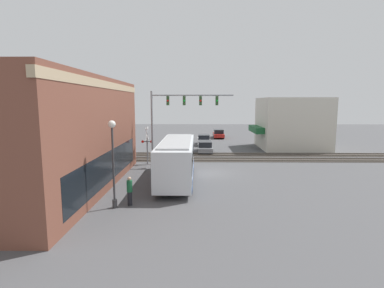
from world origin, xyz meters
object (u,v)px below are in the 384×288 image
pedestrian_by_lamp (130,191)px  parked_car_red (218,134)px  streetlamp (113,157)px  city_bus (177,158)px  parked_car_grey (205,147)px  crossing_signal (147,142)px  parked_car_white (204,140)px

pedestrian_by_lamp → parked_car_red: bearing=-12.7°
pedestrian_by_lamp → streetlamp: bearing=119.2°
city_bus → streetlamp: streetlamp is taller
parked_car_grey → pedestrian_by_lamp: size_ratio=2.75×
city_bus → crossing_signal: bearing=27.7°
crossing_signal → parked_car_grey: 9.57m
crossing_signal → parked_car_red: bearing=-21.4°
streetlamp → parked_car_white: bearing=-12.4°
streetlamp → parked_car_white: (26.90, -5.92, -2.39)m
parked_car_white → pedestrian_by_lamp: size_ratio=2.63×
crossing_signal → parked_car_white: crossing_signal is taller
city_bus → streetlamp: bearing=152.1°
city_bus → parked_car_white: size_ratio=2.23×
streetlamp → parked_car_grey: streetlamp is taller
city_bus → crossing_signal: size_ratio=2.76×
parked_car_red → parked_car_grey: bearing=169.7°
parked_car_red → pedestrian_by_lamp: pedestrian_by_lamp is taller
streetlamp → city_bus: bearing=-27.9°
crossing_signal → streetlamp: bearing=-179.3°
parked_car_white → streetlamp: bearing=167.6°
pedestrian_by_lamp → crossing_signal: bearing=4.4°
parked_car_grey → parked_car_white: size_ratio=1.04×
streetlamp → parked_car_red: (35.53, -8.72, -2.40)m
streetlamp → parked_car_white: 27.65m
crossing_signal → parked_car_grey: (7.22, -6.07, -1.62)m
crossing_signal → streetlamp: size_ratio=0.73×
parked_car_grey → parked_car_white: (6.78, 0.00, 0.04)m
city_bus → parked_car_grey: city_bus is taller
parked_car_grey → parked_car_white: 6.78m
parked_car_white → parked_car_red: size_ratio=1.02×
parked_car_white → parked_car_red: parked_car_white is taller
streetlamp → parked_car_red: streetlamp is taller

